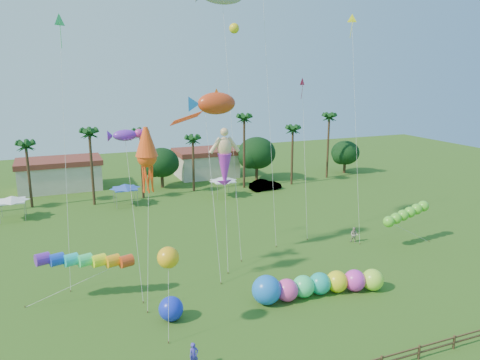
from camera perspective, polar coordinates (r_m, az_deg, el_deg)
name	(u,v)px	position (r m, az deg, el deg)	size (l,w,h in m)	color
ground	(293,331)	(35.52, 6.44, -17.87)	(160.00, 160.00, 0.00)	#285116
tree_line	(179,161)	(74.20, -7.44, 2.32)	(69.46, 8.91, 11.00)	#3A2819
buildings_row	(131,171)	(79.09, -13.19, 1.08)	(35.00, 7.00, 4.00)	beige
tent_row	(126,187)	(65.32, -13.77, -0.85)	(31.00, 4.00, 0.60)	white
car_b	(265,185)	(72.71, 3.11, -0.61)	(1.73, 4.96, 1.64)	#4C4C54
spectator_a	(194,356)	(31.42, -5.65, -20.55)	(0.64, 0.42, 1.74)	#4435BB
spectator_b	(354,235)	(52.47, 13.75, -6.52)	(0.83, 0.65, 1.71)	#9F9484
caterpillar_inflatable	(314,285)	(40.01, 8.98, -12.54)	(11.63, 3.51, 2.37)	#FF43A9
blue_ball	(171,309)	(36.59, -8.41, -15.26)	(1.85, 1.85, 1.85)	#172AD7
rainbow_tube	(103,265)	(39.72, -16.38, -9.87)	(9.81, 1.98, 3.57)	#D74217
green_worm	(389,222)	(51.07, 17.67, -4.86)	(8.77, 2.59, 3.64)	#5ACA2C
orange_ball_kite	(168,258)	(32.33, -8.75, -9.34)	(1.70, 1.70, 6.73)	#FFB314
merman_kite	(225,161)	(44.44, -1.89, 2.33)	(2.30, 4.38, 12.54)	#EEBE87
fish_kite	(217,103)	(43.82, -2.88, 9.31)	(5.74, 7.20, 16.42)	red
squid_kite	(147,157)	(37.43, -11.29, 2.73)	(2.21, 4.22, 14.13)	#FF4B14
lobster_kite	(125,135)	(39.17, -13.83, 5.31)	(3.40, 4.69, 13.80)	purple
delta_kite_red	(302,86)	(53.72, 7.62, 11.34)	(1.96, 4.95, 17.47)	red
delta_kite_yellow	(352,25)	(53.08, 13.52, 17.89)	(1.18, 4.95, 24.02)	yellow
delta_kite_green	(60,26)	(43.73, -21.12, 17.15)	(1.74, 5.19, 22.91)	#2FC965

